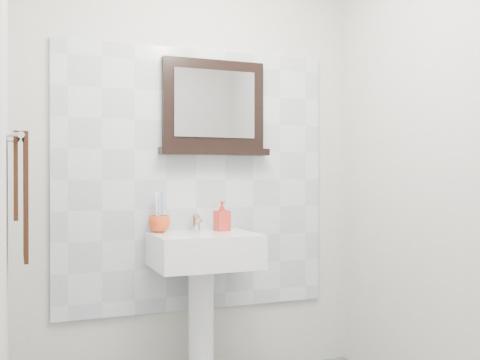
% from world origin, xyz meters
% --- Properties ---
extents(back_wall, '(2.00, 0.01, 2.50)m').
position_xyz_m(back_wall, '(0.00, 1.10, 1.25)').
color(back_wall, beige).
rests_on(back_wall, ground).
extents(left_wall, '(0.01, 2.20, 2.50)m').
position_xyz_m(left_wall, '(-1.00, 0.00, 1.25)').
color(left_wall, beige).
rests_on(left_wall, ground).
extents(right_wall, '(0.01, 2.20, 2.50)m').
position_xyz_m(right_wall, '(1.00, 0.00, 1.25)').
color(right_wall, beige).
rests_on(right_wall, ground).
extents(splashback, '(1.60, 0.02, 1.50)m').
position_xyz_m(splashback, '(0.00, 1.09, 1.15)').
color(splashback, silver).
rests_on(splashback, back_wall).
extents(pedestal_sink, '(0.55, 0.44, 0.96)m').
position_xyz_m(pedestal_sink, '(-0.02, 0.87, 0.68)').
color(pedestal_sink, white).
rests_on(pedestal_sink, ground).
extents(toothbrush_cup, '(0.12, 0.12, 0.09)m').
position_xyz_m(toothbrush_cup, '(-0.23, 1.01, 0.91)').
color(toothbrush_cup, '#D34518').
rests_on(toothbrush_cup, pedestal_sink).
extents(toothbrushes, '(0.05, 0.04, 0.21)m').
position_xyz_m(toothbrushes, '(-0.23, 1.01, 0.98)').
color(toothbrushes, white).
rests_on(toothbrushes, toothbrush_cup).
extents(soap_dispenser, '(0.09, 0.09, 0.17)m').
position_xyz_m(soap_dispenser, '(0.12, 0.97, 0.94)').
color(soap_dispenser, red).
rests_on(soap_dispenser, pedestal_sink).
extents(framed_mirror, '(0.65, 0.11, 0.55)m').
position_xyz_m(framed_mirror, '(0.10, 1.06, 1.55)').
color(framed_mirror, black).
rests_on(framed_mirror, back_wall).
extents(towel_bar, '(0.07, 0.40, 0.03)m').
position_xyz_m(towel_bar, '(-0.95, 0.60, 1.34)').
color(towel_bar, silver).
rests_on(towel_bar, left_wall).
extents(hand_towel, '(0.06, 0.30, 0.55)m').
position_xyz_m(hand_towel, '(-0.94, 0.60, 1.13)').
color(hand_towel, black).
rests_on(hand_towel, towel_bar).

